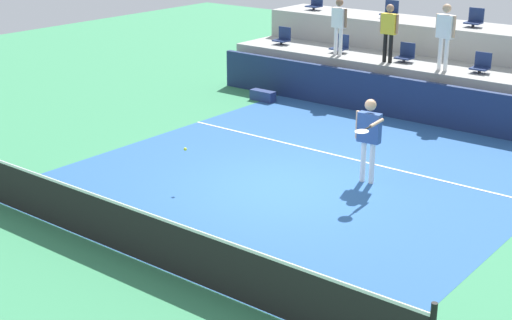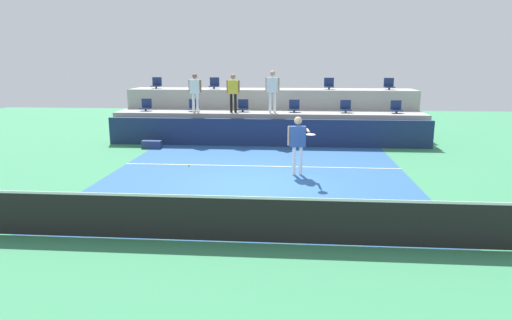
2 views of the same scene
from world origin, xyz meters
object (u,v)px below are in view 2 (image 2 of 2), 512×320
stadium_chair_upper_far_right (389,85)px  spectator_in_grey (233,90)px  stadium_chair_lower_far_left (146,106)px  stadium_chair_upper_left (214,84)px  stadium_chair_lower_left (194,106)px  stadium_chair_lower_mid_right (294,107)px  stadium_chair_upper_right (329,85)px  stadium_chair_upper_center (272,84)px  spectator_leaning_on_rail (273,87)px  stadium_chair_lower_far_right (396,108)px  equipment_bag (152,144)px  stadium_chair_lower_right (346,107)px  tennis_ball (189,166)px  stadium_chair_lower_mid_left (243,107)px  spectator_in_white (195,89)px  tennis_player (298,139)px  stadium_chair_upper_far_left (157,84)px

stadium_chair_upper_far_right → spectator_in_grey: spectator_in_grey is taller
stadium_chair_lower_far_left → stadium_chair_upper_left: (2.69, 1.80, 0.85)m
stadium_chair_lower_left → stadium_chair_lower_mid_right: same height
stadium_chair_upper_right → stadium_chair_lower_far_left: bearing=-167.2°
stadium_chair_lower_far_left → stadium_chair_upper_center: stadium_chair_upper_center is taller
stadium_chair_lower_mid_right → stadium_chair_lower_left: bearing=180.0°
stadium_chair_lower_far_left → spectator_leaning_on_rail: spectator_leaning_on_rail is taller
stadium_chair_lower_far_left → stadium_chair_lower_left: same height
stadium_chair_lower_mid_right → stadium_chair_upper_right: 2.53m
stadium_chair_lower_far_left → stadium_chair_lower_left: size_ratio=1.00×
spectator_in_grey → stadium_chair_lower_mid_right: bearing=8.6°
stadium_chair_lower_far_right → equipment_bag: 10.09m
stadium_chair_lower_mid_right → spectator_leaning_on_rail: bearing=-157.0°
stadium_chair_lower_right → tennis_ball: (-4.76, -8.39, -0.65)m
stadium_chair_lower_mid_left → tennis_ball: (-0.44, -8.39, -0.65)m
spectator_in_grey → equipment_bag: (-3.04, -1.67, -2.04)m
stadium_chair_lower_right → spectator_in_white: (-6.28, -0.38, 0.74)m
stadium_chair_upper_center → tennis_ball: (-1.58, -10.19, -1.50)m
spectator_in_grey → stadium_chair_lower_left: bearing=167.7°
stadium_chair_upper_right → equipment_bag: (-7.13, -3.86, -2.16)m
stadium_chair_lower_left → tennis_player: bearing=-53.1°
stadium_chair_upper_far_left → stadium_chair_upper_far_right: 10.66m
stadium_chair_lower_far_left → spectator_leaning_on_rail: 5.57m
tennis_ball → equipment_bag: tennis_ball is taller
stadium_chair_lower_left → stadium_chair_lower_right: size_ratio=1.00×
stadium_chair_lower_far_left → stadium_chair_upper_far_left: (-0.04, 1.80, 0.85)m
tennis_player → tennis_ball: bearing=-137.7°
tennis_player → stadium_chair_lower_far_left: bearing=137.8°
stadium_chair_upper_center → stadium_chair_upper_far_left: bearing=180.0°
spectator_in_white → equipment_bag: spectator_in_white is taller
stadium_chair_lower_right → equipment_bag: bearing=-165.1°
stadium_chair_upper_right → spectator_in_grey: (-4.09, -2.18, -0.12)m
stadium_chair_lower_mid_right → stadium_chair_lower_far_right: (4.21, 0.00, 0.00)m
stadium_chair_lower_right → spectator_leaning_on_rail: size_ratio=0.30×
spectator_in_white → tennis_ball: 8.27m
stadium_chair_upper_right → equipment_bag: 8.39m
stadium_chair_lower_left → stadium_chair_lower_mid_left: 2.13m
tennis_player → spectator_in_grey: (-2.66, 5.52, 1.10)m
equipment_bag → stadium_chair_upper_center: bearing=40.3°
tennis_ball → stadium_chair_upper_far_left: bearing=110.6°
stadium_chair_lower_right → tennis_ball: 9.66m
stadium_chair_lower_mid_right → tennis_player: (0.12, -5.90, -0.37)m
stadium_chair_lower_left → tennis_ball: bearing=-78.6°
tennis_ball → equipment_bag: 7.02m
stadium_chair_upper_far_left → spectator_in_white: bearing=-43.6°
stadium_chair_lower_mid_left → spectator_in_grey: bearing=-133.2°
stadium_chair_lower_far_right → tennis_player: (-4.09, -5.90, -0.37)m
spectator_in_white → spectator_in_grey: 1.60m
equipment_bag → stadium_chair_lower_mid_left: bearing=31.2°
stadium_chair_lower_left → spectator_in_grey: (1.77, -0.38, 0.73)m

